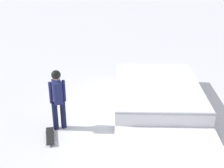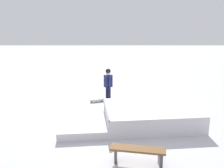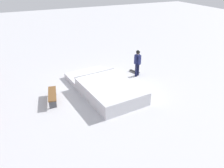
{
  "view_description": "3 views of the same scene",
  "coord_description": "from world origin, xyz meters",
  "px_view_note": "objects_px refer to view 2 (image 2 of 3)",
  "views": [
    {
      "loc": [
        7.39,
        -0.03,
        4.67
      ],
      "look_at": [
        -0.83,
        -1.1,
        0.9
      ],
      "focal_mm": 49.49,
      "sensor_mm": 36.0,
      "label": 1
    },
    {
      "loc": [
        0.17,
        10.0,
        4.12
      ],
      "look_at": [
        0.14,
        -2.25,
        1.0
      ],
      "focal_mm": 41.79,
      "sensor_mm": 36.0,
      "label": 2
    },
    {
      "loc": [
        -11.18,
        4.69,
        6.19
      ],
      "look_at": [
        -1.15,
        0.05,
        0.6
      ],
      "focal_mm": 36.54,
      "sensor_mm": 36.0,
      "label": 3
    }
  ],
  "objects_px": {
    "skate_ramp": "(139,117)",
    "skater": "(108,83)",
    "skateboard": "(98,100)",
    "park_bench": "(138,152)"
  },
  "relations": [
    {
      "from": "skate_ramp",
      "to": "park_bench",
      "type": "distance_m",
      "value": 2.91
    },
    {
      "from": "skater",
      "to": "park_bench",
      "type": "height_order",
      "value": "skater"
    },
    {
      "from": "skate_ramp",
      "to": "skater",
      "type": "height_order",
      "value": "skater"
    },
    {
      "from": "skateboard",
      "to": "park_bench",
      "type": "height_order",
      "value": "park_bench"
    },
    {
      "from": "skate_ramp",
      "to": "skater",
      "type": "distance_m",
      "value": 3.07
    },
    {
      "from": "skate_ramp",
      "to": "skateboard",
      "type": "relative_size",
      "value": 6.86
    },
    {
      "from": "skate_ramp",
      "to": "skateboard",
      "type": "xyz_separation_m",
      "value": [
        1.78,
        -2.83,
        -0.24
      ]
    },
    {
      "from": "skater",
      "to": "skateboard",
      "type": "height_order",
      "value": "skater"
    },
    {
      "from": "park_bench",
      "to": "skateboard",
      "type": "bearing_deg",
      "value": -75.9
    },
    {
      "from": "skate_ramp",
      "to": "park_bench",
      "type": "xyz_separation_m",
      "value": [
        0.34,
        2.89,
        0.04
      ]
    }
  ]
}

